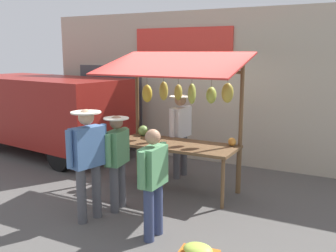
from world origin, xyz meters
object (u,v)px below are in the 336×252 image
object	(u,v)px
market_stall	(177,106)
vendor_with_sunhat	(180,128)
shopper_with_ponytail	(88,155)
shopper_in_striped_shirt	(117,156)
shopper_in_grey_tee	(153,177)
parked_van	(41,108)

from	to	relation	value
market_stall	vendor_with_sunhat	distance (m)	0.92
market_stall	shopper_with_ponytail	bearing A→B (deg)	72.49
market_stall	vendor_with_sunhat	world-z (taller)	market_stall
shopper_in_striped_shirt	shopper_in_grey_tee	distance (m)	1.14
market_stall	shopper_with_ponytail	xyz separation A→B (m)	(0.57, 1.80, -0.55)
market_stall	parked_van	world-z (taller)	market_stall
shopper_in_grey_tee	parked_van	bearing A→B (deg)	59.89
vendor_with_sunhat	shopper_with_ponytail	size ratio (longest dim) A/B	0.99
market_stall	shopper_in_striped_shirt	bearing A→B (deg)	71.47
shopper_with_ponytail	parked_van	size ratio (longest dim) A/B	0.37
shopper_with_ponytail	shopper_in_grey_tee	world-z (taller)	shopper_with_ponytail
shopper_in_grey_tee	market_stall	bearing A→B (deg)	16.44
market_stall	shopper_in_striped_shirt	xyz separation A→B (m)	(0.42, 1.26, -0.66)
vendor_with_sunhat	shopper_in_striped_shirt	size ratio (longest dim) A/B	1.10
market_stall	vendor_with_sunhat	xyz separation A→B (m)	(0.27, -0.68, -0.55)
shopper_with_ponytail	shopper_in_striped_shirt	size ratio (longest dim) A/B	1.11
vendor_with_sunhat	shopper_with_ponytail	xyz separation A→B (m)	(0.30, 2.48, 0.01)
market_stall	shopper_in_striped_shirt	distance (m)	1.49
vendor_with_sunhat	parked_van	xyz separation A→B (m)	(3.97, -0.20, 0.13)
market_stall	shopper_in_grey_tee	size ratio (longest dim) A/B	1.66
vendor_with_sunhat	shopper_with_ponytail	world-z (taller)	shopper_with_ponytail
shopper_in_striped_shirt	shopper_with_ponytail	bearing A→B (deg)	156.70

